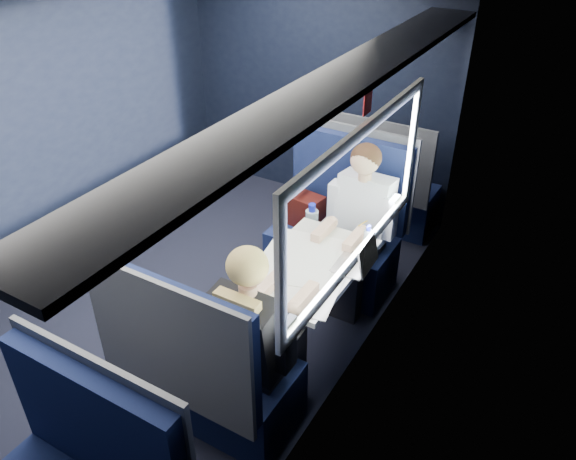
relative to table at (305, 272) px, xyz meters
The scene contains 12 objects.
ground 1.23m from the table, behind, with size 2.80×4.20×0.01m, color black.
room_shell 1.30m from the table, behind, with size 3.00×4.40×2.40m.
table is the anchor object (origin of this frame).
seat_bay_near 0.93m from the table, 102.95° to the left, with size 1.04×0.62×1.26m.
seat_bay_far 0.93m from the table, 101.78° to the right, with size 1.04×0.62×1.26m.
seat_row_front 1.82m from the table, 95.80° to the left, with size 1.04×0.51×1.16m.
man 0.70m from the table, 84.48° to the left, with size 0.53×0.56×1.32m.
woman 0.71m from the table, 84.55° to the right, with size 0.53×0.56×1.32m.
papers 0.12m from the table, 81.55° to the right, with size 0.59×0.86×0.01m, color white.
laptop 0.38m from the table, 20.66° to the left, with size 0.23×0.29×0.21m.
bottle_small 0.47m from the table, 48.01° to the left, with size 0.06×0.06×0.20m.
cup 0.53m from the table, 55.69° to the left, with size 0.06×0.06×0.08m, color white.
Camera 1 is at (2.45, -2.65, 2.90)m, focal length 35.00 mm.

